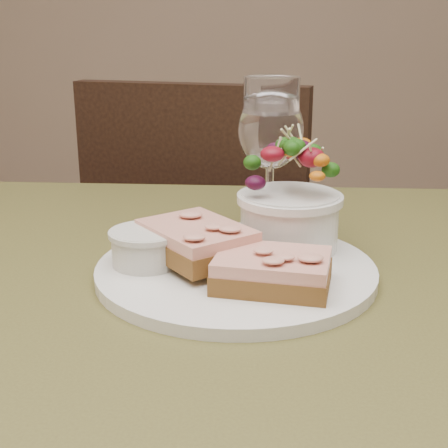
# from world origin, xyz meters

# --- Properties ---
(cafe_table) EXTENTS (0.80, 0.80, 0.75)m
(cafe_table) POSITION_xyz_m (0.00, 0.00, 0.65)
(cafe_table) COLOR #49431F
(cafe_table) RESTS_ON ground
(chair_far) EXTENTS (0.50, 0.50, 0.90)m
(chair_far) POSITION_xyz_m (-0.05, 0.68, 0.29)
(chair_far) COLOR black
(chair_far) RESTS_ON ground
(dinner_plate) EXTENTS (0.28, 0.28, 0.01)m
(dinner_plate) POSITION_xyz_m (0.02, 0.03, 0.76)
(dinner_plate) COLOR white
(dinner_plate) RESTS_ON cafe_table
(sandwich_front) EXTENTS (0.12, 0.09, 0.03)m
(sandwich_front) POSITION_xyz_m (0.05, -0.02, 0.78)
(sandwich_front) COLOR #482613
(sandwich_front) RESTS_ON dinner_plate
(sandwich_back) EXTENTS (0.14, 0.14, 0.03)m
(sandwich_back) POSITION_xyz_m (-0.02, 0.03, 0.79)
(sandwich_back) COLOR #482613
(sandwich_back) RESTS_ON dinner_plate
(ramekin) EXTENTS (0.07, 0.07, 0.04)m
(ramekin) POSITION_xyz_m (-0.07, 0.02, 0.78)
(ramekin) COLOR beige
(ramekin) RESTS_ON dinner_plate
(salad_bowl) EXTENTS (0.11, 0.11, 0.13)m
(salad_bowl) POSITION_xyz_m (0.07, 0.08, 0.82)
(salad_bowl) COLOR white
(salad_bowl) RESTS_ON dinner_plate
(garnish) EXTENTS (0.05, 0.04, 0.02)m
(garnish) POSITION_xyz_m (-0.06, 0.10, 0.77)
(garnish) COLOR #143A0A
(garnish) RESTS_ON dinner_plate
(wine_glass) EXTENTS (0.08, 0.08, 0.18)m
(wine_glass) POSITION_xyz_m (0.05, 0.16, 0.87)
(wine_glass) COLOR white
(wine_glass) RESTS_ON cafe_table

